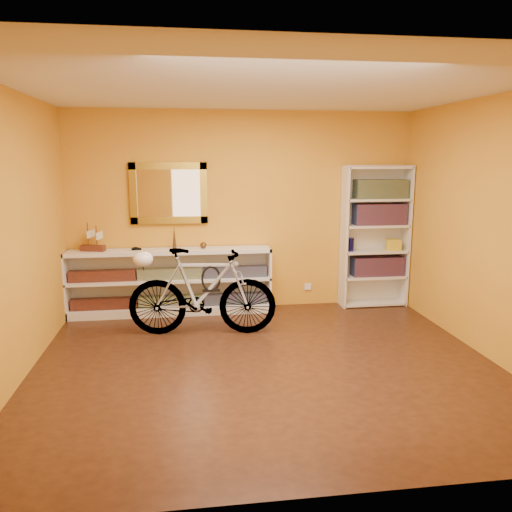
{
  "coord_description": "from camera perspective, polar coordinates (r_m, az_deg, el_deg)",
  "views": [
    {
      "loc": [
        -0.74,
        -4.61,
        1.98
      ],
      "look_at": [
        0.0,
        0.7,
        0.95
      ],
      "focal_mm": 35.43,
      "sensor_mm": 36.0,
      "label": 1
    }
  ],
  "objects": [
    {
      "name": "console_unit",
      "position": [
        6.61,
        -9.64,
        -2.87
      ],
      "size": [
        2.6,
        0.35,
        0.85
      ],
      "primitive_type": null,
      "color": "silver",
      "rests_on": "floor"
    },
    {
      "name": "back_wall",
      "position": [
        6.69,
        -1.55,
        5.05
      ],
      "size": [
        4.5,
        0.01,
        2.6
      ],
      "primitive_type": "cube",
      "color": "orange",
      "rests_on": "ground"
    },
    {
      "name": "bronze_ornament",
      "position": [
        6.5,
        -9.21,
        2.12
      ],
      "size": [
        0.05,
        0.05,
        0.31
      ],
      "primitive_type": "cone",
      "color": "#4F331B",
      "rests_on": "console_unit"
    },
    {
      "name": "gilt_mirror",
      "position": [
        6.59,
        -9.82,
        6.99
      ],
      "size": [
        0.98,
        0.06,
        0.78
      ],
      "primitive_type": "cube",
      "color": "olive",
      "rests_on": "back_wall"
    },
    {
      "name": "travel_mug",
      "position": [
        6.88,
        10.67,
        1.28
      ],
      "size": [
        0.08,
        0.08,
        0.18
      ],
      "primitive_type": "cylinder",
      "color": "navy",
      "rests_on": "bookcase"
    },
    {
      "name": "red_tin",
      "position": [
        6.89,
        11.85,
        7.11
      ],
      "size": [
        0.17,
        0.17,
        0.18
      ],
      "primitive_type": "cube",
      "rotation": [
        0.0,
        0.0,
        0.29
      ],
      "color": "maroon",
      "rests_on": "bookcase"
    },
    {
      "name": "toy_car",
      "position": [
        6.55,
        -13.34,
        0.67
      ],
      "size": [
        0.0,
        0.0,
        0.0
      ],
      "primitive_type": "imported",
      "rotation": [
        0.0,
        0.0,
        1.67
      ],
      "color": "black",
      "rests_on": "console_unit"
    },
    {
      "name": "right_wall",
      "position": [
        5.53,
        24.93,
        2.81
      ],
      "size": [
        0.01,
        4.0,
        2.6
      ],
      "primitive_type": "cube",
      "color": "orange",
      "rests_on": "ground"
    },
    {
      "name": "yellow_bag",
      "position": [
        7.07,
        15.25,
        1.22
      ],
      "size": [
        0.21,
        0.16,
        0.15
      ],
      "primitive_type": "cube",
      "rotation": [
        0.0,
        0.0,
        -0.2
      ],
      "color": "gold",
      "rests_on": "bookcase"
    },
    {
      "name": "helmet",
      "position": [
        5.76,
        -12.65,
        -0.34
      ],
      "size": [
        0.23,
        0.22,
        0.17
      ],
      "primitive_type": "ellipsoid",
      "color": "white",
      "rests_on": "bicycle"
    },
    {
      "name": "u_lock",
      "position": [
        5.72,
        -5.1,
        -2.56
      ],
      "size": [
        0.22,
        0.02,
        0.22
      ],
      "primitive_type": "torus",
      "rotation": [
        1.57,
        0.0,
        0.0
      ],
      "color": "black",
      "rests_on": "bicycle"
    },
    {
      "name": "book_row_a",
      "position": [
        7.09,
        13.51,
        -1.1
      ],
      "size": [
        0.7,
        0.22,
        0.26
      ],
      "primitive_type": "cube",
      "color": "maroon",
      "rests_on": "bookcase"
    },
    {
      "name": "cd_row_upper",
      "position": [
        6.57,
        -9.67,
        -1.98
      ],
      "size": [
        2.5,
        0.13,
        0.14
      ],
      "primitive_type": "cube",
      "color": "navy",
      "rests_on": "console_unit"
    },
    {
      "name": "book_row_c",
      "position": [
        6.95,
        13.9,
        7.36
      ],
      "size": [
        0.7,
        0.22,
        0.25
      ],
      "primitive_type": "cube",
      "color": "#173C51",
      "rests_on": "bookcase"
    },
    {
      "name": "decorative_orb",
      "position": [
        6.52,
        -5.96,
        1.21
      ],
      "size": [
        0.08,
        0.08,
        0.08
      ],
      "primitive_type": "sphere",
      "color": "#4F331B",
      "rests_on": "console_unit"
    },
    {
      "name": "model_ship",
      "position": [
        6.59,
        -18.0,
        2.05
      ],
      "size": [
        0.32,
        0.19,
        0.36
      ],
      "primitive_type": null,
      "rotation": [
        0.0,
        0.0,
        -0.26
      ],
      "color": "#461E13",
      "rests_on": "console_unit"
    },
    {
      "name": "book_row_b",
      "position": [
        6.98,
        13.77,
        4.61
      ],
      "size": [
        0.7,
        0.22,
        0.28
      ],
      "primitive_type": "cube",
      "color": "maroon",
      "rests_on": "bookcase"
    },
    {
      "name": "bicycle",
      "position": [
        5.77,
        -6.07,
        -4.02
      ],
      "size": [
        0.61,
        1.74,
        1.01
      ],
      "primitive_type": "imported",
      "rotation": [
        0.0,
        0.0,
        1.47
      ],
      "color": "silver",
      "rests_on": "floor"
    },
    {
      "name": "ceiling",
      "position": [
        4.71,
        1.24,
        18.51
      ],
      "size": [
        4.5,
        4.0,
        0.01
      ],
      "primitive_type": "cube",
      "color": "silver",
      "rests_on": "ground"
    },
    {
      "name": "cd_row_lower",
      "position": [
        6.66,
        -9.57,
        -5.05
      ],
      "size": [
        2.5,
        0.13,
        0.14
      ],
      "primitive_type": "cube",
      "color": "black",
      "rests_on": "console_unit"
    },
    {
      "name": "floor",
      "position": [
        5.07,
        1.11,
        -12.17
      ],
      "size": [
        4.5,
        4.0,
        0.01
      ],
      "primitive_type": "cube",
      "color": "black",
      "rests_on": "ground"
    },
    {
      "name": "bookcase",
      "position": [
        7.0,
        13.28,
        2.13
      ],
      "size": [
        0.9,
        0.3,
        1.9
      ],
      "primitive_type": null,
      "color": "silver",
      "rests_on": "floor"
    },
    {
      "name": "wall_socket",
      "position": [
        7.01,
        5.86,
        -3.46
      ],
      "size": [
        0.09,
        0.02,
        0.09
      ],
      "primitive_type": "cube",
      "color": "silver",
      "rests_on": "back_wall"
    },
    {
      "name": "left_wall",
      "position": [
        4.9,
        -25.89,
        1.8
      ],
      "size": [
        0.01,
        4.0,
        2.6
      ],
      "primitive_type": "cube",
      "color": "orange",
      "rests_on": "ground"
    }
  ]
}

